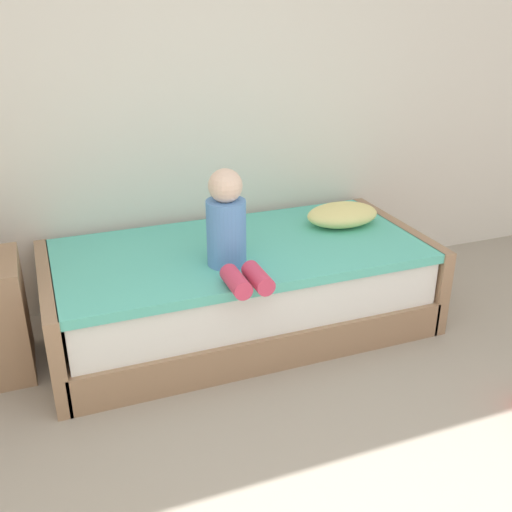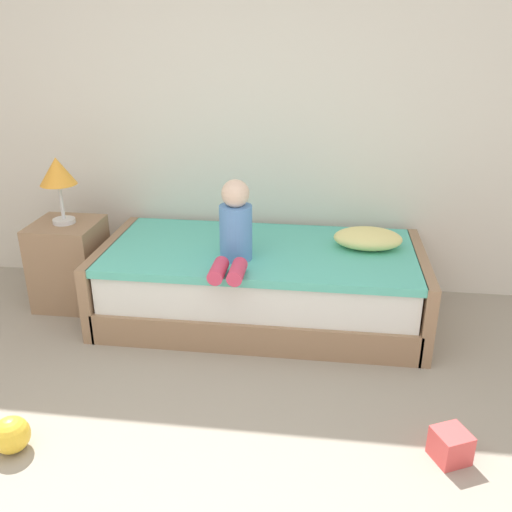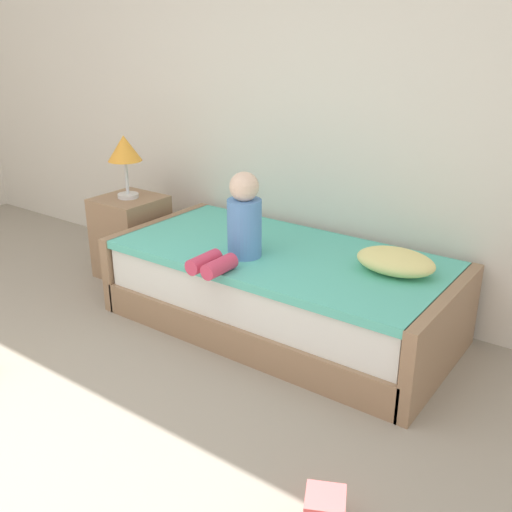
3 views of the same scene
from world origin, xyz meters
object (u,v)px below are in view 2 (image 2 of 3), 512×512
at_px(pillow, 368,238).
at_px(bed, 261,284).
at_px(child_figure, 235,230).
at_px(table_lamp, 58,174).
at_px(toy_block, 450,446).
at_px(toy_ball, 11,435).
at_px(nightstand, 70,263).

bearing_deg(pillow, bed, -171.69).
bearing_deg(child_figure, pillow, 21.87).
xyz_separation_m(table_lamp, toy_block, (2.37, -1.26, -0.86)).
xyz_separation_m(bed, child_figure, (-0.13, -0.23, 0.46)).
height_order(toy_ball, toy_block, toy_ball).
relative_size(bed, pillow, 4.80).
bearing_deg(table_lamp, toy_block, -28.04).
height_order(child_figure, toy_ball, child_figure).
distance_m(bed, nightstand, 1.35).
xyz_separation_m(pillow, toy_ball, (-1.68, -1.53, -0.48)).
bearing_deg(table_lamp, toy_ball, -76.36).
xyz_separation_m(nightstand, toy_block, (2.37, -1.26, -0.23)).
height_order(bed, child_figure, child_figure).
height_order(bed, toy_ball, bed).
relative_size(nightstand, pillow, 1.36).
relative_size(bed, nightstand, 3.52).
bearing_deg(pillow, child_figure, -158.13).
relative_size(child_figure, toy_ball, 2.92).
distance_m(toy_ball, toy_block, 2.03).
relative_size(child_figure, toy_block, 3.41).
distance_m(nightstand, toy_block, 2.70).
height_order(table_lamp, toy_ball, table_lamp).
height_order(nightstand, table_lamp, table_lamp).
bearing_deg(table_lamp, child_figure, -12.32).
bearing_deg(toy_block, bed, 129.82).
xyz_separation_m(bed, toy_block, (1.02, -1.23, -0.17)).
xyz_separation_m(nightstand, child_figure, (1.22, -0.27, 0.40)).
bearing_deg(nightstand, pillow, 1.76).
bearing_deg(pillow, toy_block, -75.72).
distance_m(child_figure, toy_ball, 1.60).
relative_size(nightstand, child_figure, 1.18).
bearing_deg(toy_block, table_lamp, 151.96).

